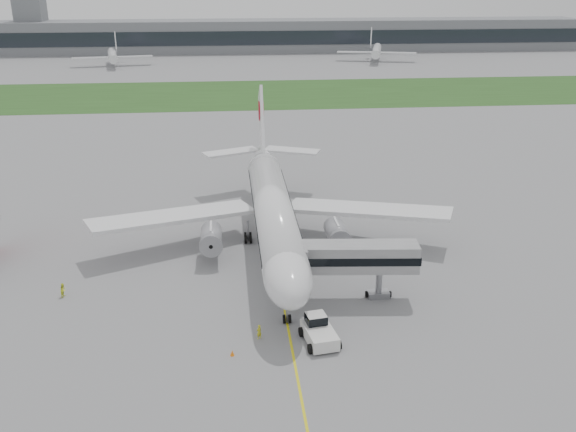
{
  "coord_description": "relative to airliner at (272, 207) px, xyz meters",
  "views": [
    {
      "loc": [
        -5.6,
        -73.43,
        34.32
      ],
      "look_at": [
        1.77,
        2.0,
        5.43
      ],
      "focal_mm": 40.0,
      "sensor_mm": 36.0,
      "label": 1
    }
  ],
  "objects": [
    {
      "name": "distant_aircraft_left",
      "position": [
        -48.71,
        181.47,
        -5.66
      ],
      "size": [
        34.59,
        31.7,
        11.61
      ],
      "primitive_type": null,
      "rotation": [
        0.0,
        0.0,
        0.18
      ],
      "color": "white",
      "rests_on": "ground"
    },
    {
      "name": "ground",
      "position": [
        0.0,
        -4.87,
        -5.66
      ],
      "size": [
        600.0,
        600.0,
        0.0
      ],
      "primitive_type": "plane",
      "color": "gray",
      "rests_on": "ground"
    },
    {
      "name": "jet_bridge",
      "position": [
        6.83,
        -15.55,
        -0.53
      ],
      "size": [
        15.14,
        4.33,
        6.93
      ],
      "rotation": [
        0.0,
        0.0,
        -0.09
      ],
      "color": "#9D9DA0",
      "rests_on": "ground"
    },
    {
      "name": "control_tower",
      "position": [
        -90.0,
        227.13,
        -5.66
      ],
      "size": [
        12.0,
        12.0,
        56.0
      ],
      "primitive_type": null,
      "color": "slate",
      "rests_on": "ground"
    },
    {
      "name": "safety_cone_right",
      "position": [
        3.63,
        -23.76,
        -5.39
      ],
      "size": [
        0.4,
        0.4,
        0.54
      ],
      "primitive_type": "cone",
      "color": "orange",
      "rests_on": "ground"
    },
    {
      "name": "apron_markings",
      "position": [
        0.0,
        -9.87,
        -5.66
      ],
      "size": [
        70.0,
        70.0,
        0.04
      ],
      "primitive_type": null,
      "color": "yellow",
      "rests_on": "ground"
    },
    {
      "name": "pushback_tug",
      "position": [
        2.79,
        -23.66,
        -4.53
      ],
      "size": [
        3.87,
        5.15,
        2.45
      ],
      "rotation": [
        0.0,
        0.0,
        0.16
      ],
      "color": "white",
      "rests_on": "ground"
    },
    {
      "name": "safety_cone_left",
      "position": [
        -5.8,
        -25.52,
        -5.37
      ],
      "size": [
        0.42,
        0.42,
        0.58
      ],
      "primitive_type": "cone",
      "color": "orange",
      "rests_on": "ground"
    },
    {
      "name": "grass_strip",
      "position": [
        0.0,
        115.13,
        -5.65
      ],
      "size": [
        600.0,
        50.0,
        0.02
      ],
      "primitive_type": "cube",
      "color": "#274C1C",
      "rests_on": "ground"
    },
    {
      "name": "airliner",
      "position": [
        0.0,
        0.0,
        0.0
      ],
      "size": [
        48.13,
        53.95,
        17.88
      ],
      "color": "white",
      "rests_on": "ground"
    },
    {
      "name": "distant_aircraft_right",
      "position": [
        56.49,
        185.26,
        -5.66
      ],
      "size": [
        38.12,
        35.41,
        12.27
      ],
      "primitive_type": null,
      "rotation": [
        0.0,
        0.0,
        -0.25
      ],
      "color": "white",
      "rests_on": "ground"
    },
    {
      "name": "terminal_building",
      "position": [
        0.0,
        225.0,
        1.34
      ],
      "size": [
        320.0,
        22.3,
        14.0
      ],
      "color": "slate",
      "rests_on": "ground"
    },
    {
      "name": "ground_crew_far",
      "position": [
        -24.55,
        -11.67,
        -4.84
      ],
      "size": [
        0.8,
        0.93,
        1.64
      ],
      "primitive_type": "imported",
      "rotation": [
        0.0,
        0.0,
        1.32
      ],
      "color": "#E7F428",
      "rests_on": "ground"
    },
    {
      "name": "ground_crew_near",
      "position": [
        -3.08,
        -22.72,
        -4.88
      ],
      "size": [
        0.68,
        0.64,
        1.56
      ],
      "primitive_type": "imported",
      "rotation": [
        0.0,
        0.0,
        3.78
      ],
      "color": "gold",
      "rests_on": "ground"
    }
  ]
}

